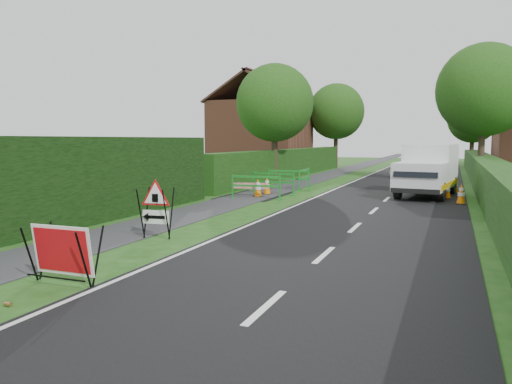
% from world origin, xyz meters
% --- Properties ---
extents(ground, '(120.00, 120.00, 0.00)m').
position_xyz_m(ground, '(0.00, 0.00, 0.00)').
color(ground, '#1F4814').
rests_on(ground, ground).
extents(road_surface, '(6.00, 90.00, 0.02)m').
position_xyz_m(road_surface, '(2.50, 35.00, 0.00)').
color(road_surface, black).
rests_on(road_surface, ground).
extents(footpath, '(2.00, 90.00, 0.02)m').
position_xyz_m(footpath, '(-3.00, 35.00, 0.01)').
color(footpath, '#2D2D30').
rests_on(footpath, ground).
extents(hedge_west_near, '(1.10, 18.00, 2.50)m').
position_xyz_m(hedge_west_near, '(-5.00, 0.00, 0.00)').
color(hedge_west_near, black).
rests_on(hedge_west_near, ground).
extents(hedge_west_far, '(1.00, 24.00, 1.80)m').
position_xyz_m(hedge_west_far, '(-5.00, 22.00, 0.00)').
color(hedge_west_far, '#14380F').
rests_on(hedge_west_far, ground).
extents(hedge_east, '(1.20, 50.00, 1.50)m').
position_xyz_m(hedge_east, '(6.50, 16.00, 0.00)').
color(hedge_east, '#14380F').
rests_on(hedge_east, ground).
extents(house_west, '(7.50, 7.40, 7.88)m').
position_xyz_m(house_west, '(-10.00, 30.00, 2.90)').
color(house_west, brown).
rests_on(house_west, ground).
extents(tree_nw, '(4.40, 4.40, 6.70)m').
position_xyz_m(tree_nw, '(-4.60, 18.00, 4.48)').
color(tree_nw, '#2D2116').
rests_on(tree_nw, ground).
extents(tree_ne, '(5.20, 5.20, 7.79)m').
position_xyz_m(tree_ne, '(6.40, 22.00, 5.17)').
color(tree_ne, '#2D2116').
rests_on(tree_ne, ground).
extents(tree_fw, '(4.80, 4.80, 7.24)m').
position_xyz_m(tree_fw, '(-4.60, 34.00, 4.83)').
color(tree_fw, '#2D2116').
rests_on(tree_fw, ground).
extents(tree_fe, '(4.20, 4.20, 6.33)m').
position_xyz_m(tree_fe, '(6.40, 38.00, 4.22)').
color(tree_fe, '#2D2116').
rests_on(tree_fe, ground).
extents(red_rect_sign, '(1.19, 0.71, 0.99)m').
position_xyz_m(red_rect_sign, '(-1.05, -2.65, 0.57)').
color(red_rect_sign, black).
rests_on(red_rect_sign, ground).
extents(triangle_sign, '(0.94, 0.94, 1.23)m').
position_xyz_m(triangle_sign, '(-1.74, 1.17, 0.86)').
color(triangle_sign, black).
rests_on(triangle_sign, ground).
extents(works_van, '(2.51, 5.06, 2.21)m').
position_xyz_m(works_van, '(3.95, 13.45, 1.17)').
color(works_van, silver).
rests_on(works_van, ground).
extents(traffic_cone_0, '(0.38, 0.38, 0.79)m').
position_xyz_m(traffic_cone_0, '(5.27, 11.07, 0.39)').
color(traffic_cone_0, black).
rests_on(traffic_cone_0, ground).
extents(traffic_cone_1, '(0.38, 0.38, 0.79)m').
position_xyz_m(traffic_cone_1, '(4.75, 12.74, 0.39)').
color(traffic_cone_1, black).
rests_on(traffic_cone_1, ground).
extents(traffic_cone_2, '(0.38, 0.38, 0.79)m').
position_xyz_m(traffic_cone_2, '(5.06, 15.40, 0.39)').
color(traffic_cone_2, black).
rests_on(traffic_cone_2, ground).
extents(traffic_cone_3, '(0.38, 0.38, 0.79)m').
position_xyz_m(traffic_cone_3, '(-2.70, 10.52, 0.39)').
color(traffic_cone_3, black).
rests_on(traffic_cone_3, ground).
extents(traffic_cone_4, '(0.38, 0.38, 0.79)m').
position_xyz_m(traffic_cone_4, '(-2.67, 11.55, 0.39)').
color(traffic_cone_4, black).
rests_on(traffic_cone_4, ground).
extents(ped_barrier_0, '(2.08, 0.53, 1.00)m').
position_xyz_m(ped_barrier_0, '(-2.47, 9.70, 0.63)').
color(ped_barrier_0, '#177E22').
rests_on(ped_barrier_0, ground).
extents(ped_barrier_1, '(2.09, 0.63, 1.00)m').
position_xyz_m(ped_barrier_1, '(-2.45, 11.72, 0.63)').
color(ped_barrier_1, '#177E22').
rests_on(ped_barrier_1, ground).
extents(ped_barrier_2, '(2.06, 0.36, 1.00)m').
position_xyz_m(ped_barrier_2, '(-2.40, 13.76, 0.63)').
color(ped_barrier_2, '#177E22').
rests_on(ped_barrier_2, ground).
extents(ped_barrier_3, '(0.46, 2.08, 1.00)m').
position_xyz_m(ped_barrier_3, '(-1.85, 14.61, 0.63)').
color(ped_barrier_3, '#177E22').
rests_on(ped_barrier_3, ground).
extents(redwhite_plank, '(1.48, 0.35, 0.25)m').
position_xyz_m(redwhite_plank, '(-3.12, 10.65, 0.00)').
color(redwhite_plank, red).
rests_on(redwhite_plank, ground).
extents(litter_can, '(0.12, 0.07, 0.07)m').
position_xyz_m(litter_can, '(-1.01, -3.80, 0.00)').
color(litter_can, '#BF7F4C').
rests_on(litter_can, ground).
extents(hatchback_car, '(2.36, 3.41, 1.08)m').
position_xyz_m(hatchback_car, '(2.23, 24.63, 0.54)').
color(hatchback_car, white).
rests_on(hatchback_car, ground).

